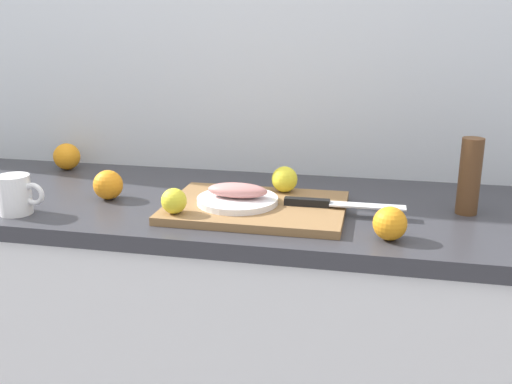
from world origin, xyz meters
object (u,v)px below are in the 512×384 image
(cutting_board, at_px, (256,208))
(lemon_0, at_px, (174,201))
(coffee_mug_1, at_px, (16,195))
(pepper_mill, at_px, (470,176))
(white_plate, at_px, (238,200))
(chef_knife, at_px, (329,204))
(orange_0, at_px, (390,223))
(fish_fillet, at_px, (237,190))

(cutting_board, xyz_separation_m, lemon_0, (-0.17, -0.11, 0.04))
(lemon_0, relative_size, coffee_mug_1, 0.51)
(lemon_0, xyz_separation_m, pepper_mill, (0.68, 0.20, 0.04))
(coffee_mug_1, relative_size, pepper_mill, 0.63)
(white_plate, bearing_deg, chef_knife, 4.11)
(chef_knife, bearing_deg, orange_0, -44.34)
(fish_fillet, height_order, coffee_mug_1, coffee_mug_1)
(coffee_mug_1, relative_size, orange_0, 1.61)
(chef_knife, bearing_deg, white_plate, -176.27)
(coffee_mug_1, distance_m, orange_0, 0.89)
(white_plate, distance_m, coffee_mug_1, 0.54)
(fish_fillet, height_order, chef_knife, fish_fillet)
(lemon_0, height_order, orange_0, lemon_0)
(white_plate, xyz_separation_m, chef_knife, (0.22, 0.02, 0.00))
(fish_fillet, xyz_separation_m, lemon_0, (-0.13, -0.11, -0.00))
(cutting_board, height_order, coffee_mug_1, coffee_mug_1)
(coffee_mug_1, bearing_deg, white_plate, 14.30)
(pepper_mill, bearing_deg, lemon_0, -163.20)
(cutting_board, relative_size, chef_knife, 1.50)
(cutting_board, relative_size, pepper_mill, 2.33)
(white_plate, bearing_deg, coffee_mug_1, -165.70)
(white_plate, bearing_deg, cutting_board, 7.01)
(cutting_board, distance_m, orange_0, 0.35)
(lemon_0, height_order, coffee_mug_1, coffee_mug_1)
(pepper_mill, bearing_deg, fish_fillet, -169.82)
(fish_fillet, xyz_separation_m, pepper_mill, (0.55, 0.10, 0.04))
(cutting_board, bearing_deg, fish_fillet, -172.99)
(pepper_mill, bearing_deg, orange_0, -130.09)
(pepper_mill, bearing_deg, chef_knife, -165.81)
(chef_knife, distance_m, pepper_mill, 0.34)
(lemon_0, height_order, pepper_mill, pepper_mill)
(chef_knife, relative_size, coffee_mug_1, 2.45)
(cutting_board, bearing_deg, coffee_mug_1, -166.27)
(fish_fillet, bearing_deg, orange_0, -18.37)
(chef_knife, relative_size, orange_0, 3.96)
(fish_fillet, relative_size, orange_0, 2.05)
(chef_knife, bearing_deg, lemon_0, -161.19)
(coffee_mug_1, height_order, orange_0, coffee_mug_1)
(white_plate, height_order, lemon_0, lemon_0)
(fish_fillet, height_order, orange_0, orange_0)
(fish_fillet, relative_size, lemon_0, 2.50)
(pepper_mill, bearing_deg, white_plate, -169.82)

